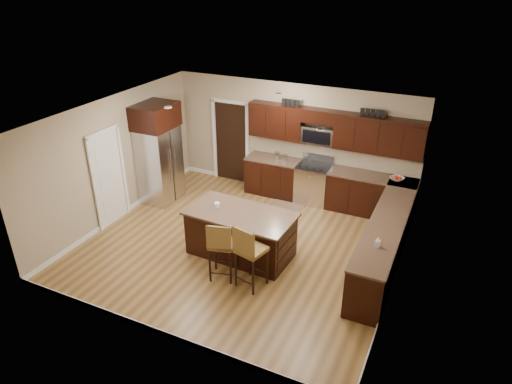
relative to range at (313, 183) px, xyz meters
The scene contains 22 objects.
floor 2.59m from the range, 105.51° to the right, with size 6.00×6.00×0.00m, color olive.
ceiling 3.38m from the range, 105.51° to the right, with size 6.00×6.00×0.00m, color silver.
wall_back 1.15m from the range, 156.28° to the left, with size 6.00×6.00×0.00m, color tan.
wall_left 4.51m from the range, 146.33° to the right, with size 5.50×5.50×0.00m, color tan.
wall_right 3.49m from the range, 46.57° to the right, with size 5.50×5.50×0.00m, color tan.
base_cabinets 1.58m from the range, 39.46° to the right, with size 4.02×3.96×0.92m.
upper_cabinets 1.42m from the range, 20.23° to the left, with size 4.00×0.33×0.80m.
range is the anchor object (origin of this frame).
microwave 1.16m from the range, 90.00° to the left, with size 0.76×0.31×0.40m, color silver.
doorway 2.41m from the range, behind, with size 0.85×0.03×2.06m, color black.
pantry_door 4.61m from the range, 143.07° to the right, with size 0.03×0.80×2.04m, color white.
letter_decor 1.84m from the range, 31.31° to the left, with size 2.20×0.03×0.15m, color black, non-canonical shape.
island 2.77m from the range, 101.36° to the right, with size 2.09×1.17×0.92m.
stool_mid 3.60m from the range, 97.98° to the right, with size 0.53×0.53×1.16m.
stool_right 3.58m from the range, 89.38° to the right, with size 0.55×0.55×1.22m.
refrigerator 3.67m from the range, 156.43° to the right, with size 0.79×0.96×2.35m.
floor_mat 0.86m from the range, 130.98° to the right, with size 0.81×0.54×0.01m, color brown.
fruit_bowl 1.92m from the range, ahead, with size 0.29×0.29×0.07m, color silver.
soap_bottle 3.47m from the range, 53.95° to the right, with size 0.08×0.08×0.18m, color #B2B2B2.
canister_tall 1.08m from the range, behind, with size 0.12×0.12×0.18m, color silver.
canister_short 0.90m from the range, behind, with size 0.11×0.11×0.15m, color silver.
island_jar 2.95m from the range, 111.06° to the right, with size 0.10×0.10×0.10m, color white.
Camera 1 is at (3.57, -6.89, 5.11)m, focal length 32.00 mm.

